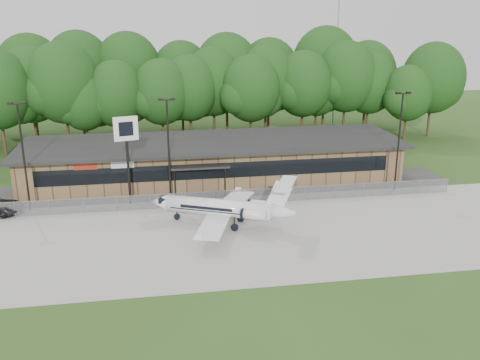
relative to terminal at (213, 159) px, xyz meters
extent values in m
plane|color=#304A1A|center=(0.00, -23.94, -2.18)|extent=(160.00, 160.00, 0.00)
cube|color=#9E9B93|center=(0.00, -15.94, -2.14)|extent=(64.00, 18.00, 0.08)
cube|color=#383835|center=(0.00, -4.44, -2.15)|extent=(50.00, 9.00, 0.06)
cube|color=olive|center=(0.00, 0.06, -0.18)|extent=(40.00, 10.00, 4.00)
cube|color=black|center=(0.00, -4.96, 0.12)|extent=(36.00, 0.08, 1.60)
cube|color=black|center=(0.00, -0.44, 1.97)|extent=(41.00, 11.50, 0.30)
cube|color=black|center=(-2.00, -5.54, 0.82)|extent=(6.00, 1.60, 0.20)
cube|color=#9E2913|center=(-13.00, -4.99, 1.22)|extent=(2.20, 0.06, 0.70)
cube|color=silver|center=(-9.50, -4.99, 1.22)|extent=(2.20, 0.06, 0.70)
cube|color=gray|center=(0.00, -8.94, -1.43)|extent=(46.00, 0.03, 1.50)
cube|color=gray|center=(0.00, -8.94, -0.68)|extent=(46.00, 0.04, 0.04)
cylinder|color=gray|center=(22.00, 24.06, 10.32)|extent=(0.20, 0.20, 25.00)
cylinder|color=black|center=(-18.00, -7.44, 2.82)|extent=(0.18, 0.18, 10.00)
cube|color=black|center=(-18.00, -7.44, 7.87)|extent=(1.20, 0.12, 0.12)
cube|color=black|center=(-18.55, -7.44, 7.94)|extent=(0.45, 0.30, 0.22)
cube|color=black|center=(-17.45, -7.44, 7.94)|extent=(0.45, 0.30, 0.22)
cylinder|color=black|center=(-5.00, -7.44, 2.82)|extent=(0.18, 0.18, 10.00)
cube|color=black|center=(-5.00, -7.44, 7.87)|extent=(1.20, 0.12, 0.12)
cube|color=black|center=(-5.55, -7.44, 7.94)|extent=(0.45, 0.30, 0.22)
cube|color=black|center=(-4.45, -7.44, 7.94)|extent=(0.45, 0.30, 0.22)
cylinder|color=black|center=(18.00, -7.44, 2.82)|extent=(0.18, 0.18, 10.00)
cube|color=black|center=(18.00, -7.44, 7.87)|extent=(1.20, 0.12, 0.12)
cube|color=black|center=(17.45, -7.44, 7.94)|extent=(0.45, 0.30, 0.22)
cube|color=black|center=(18.55, -7.44, 7.94)|extent=(0.45, 0.30, 0.22)
cylinder|color=silver|center=(-1.07, -13.69, -0.59)|extent=(9.10, 5.18, 1.49)
cone|color=silver|center=(-6.16, -11.40, -0.59)|extent=(2.31, 2.12, 1.49)
cone|color=silver|center=(4.11, -16.03, -0.45)|extent=(2.48, 2.20, 1.49)
cube|color=silver|center=(-1.91, -16.68, -1.01)|extent=(4.16, 5.93, 0.11)
cube|color=silver|center=(0.62, -11.08, -1.01)|extent=(4.16, 5.93, 0.11)
cylinder|color=silver|center=(1.51, -16.13, -0.45)|extent=(2.21, 1.61, 0.84)
cylinder|color=silver|center=(2.46, -14.01, -0.45)|extent=(2.21, 1.61, 0.84)
cube|color=silver|center=(3.68, -15.83, 0.89)|extent=(2.14, 1.06, 2.80)
cube|color=silver|center=(4.19, -16.06, 2.06)|extent=(2.86, 4.40, 0.09)
cube|color=black|center=(-5.57, -11.66, -0.33)|extent=(1.31, 1.40, 0.47)
cube|color=black|center=(0.46, -14.38, -1.85)|extent=(1.60, 2.34, 0.65)
cylinder|color=black|center=(-4.63, -12.08, -1.85)|extent=(0.74, 0.74, 0.20)
cylinder|color=black|center=(-8.83, -7.14, 1.90)|extent=(0.29, 0.29, 8.16)
cube|color=silver|center=(-8.83, -7.14, 5.27)|extent=(2.25, 0.72, 2.24)
cube|color=black|center=(-8.80, -7.27, 5.27)|extent=(1.30, 0.32, 1.33)
camera|label=1|loc=(-6.27, -56.46, 15.93)|focal=40.00mm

